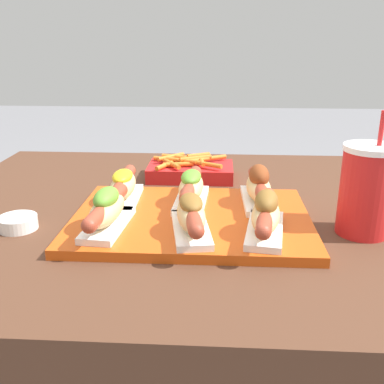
{
  "coord_description": "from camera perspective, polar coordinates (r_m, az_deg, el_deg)",
  "views": [
    {
      "loc": [
        0.0,
        -0.89,
        1.03
      ],
      "look_at": [
        -0.05,
        -0.07,
        0.75
      ],
      "focal_mm": 42.0,
      "sensor_mm": 36.0,
      "label": 1
    }
  ],
  "objects": [
    {
      "name": "patio_table",
      "position": [
        1.12,
        2.82,
        -18.61
      ],
      "size": [
        1.24,
        0.9,
        0.69
      ],
      "color": "#4C2D1E",
      "rests_on": "ground_plane"
    },
    {
      "name": "serving_tray",
      "position": [
        0.86,
        -0.08,
        -3.5
      ],
      "size": [
        0.45,
        0.33,
        0.02
      ],
      "color": "#CC4C14",
      "rests_on": "patio_table"
    },
    {
      "name": "hot_dog_0",
      "position": [
        0.81,
        -10.74,
        -2.21
      ],
      "size": [
        0.07,
        0.2,
        0.07
      ],
      "color": "white",
      "rests_on": "serving_tray"
    },
    {
      "name": "hot_dog_1",
      "position": [
        0.78,
        -0.13,
        -2.88
      ],
      "size": [
        0.08,
        0.2,
        0.07
      ],
      "color": "white",
      "rests_on": "serving_tray"
    },
    {
      "name": "hot_dog_2",
      "position": [
        0.78,
        9.34,
        -2.84
      ],
      "size": [
        0.08,
        0.2,
        0.08
      ],
      "color": "white",
      "rests_on": "serving_tray"
    },
    {
      "name": "hot_dog_3",
      "position": [
        0.93,
        -8.75,
        0.72
      ],
      "size": [
        0.06,
        0.2,
        0.07
      ],
      "color": "white",
      "rests_on": "serving_tray"
    },
    {
      "name": "hot_dog_4",
      "position": [
        0.91,
        -0.11,
        0.57
      ],
      "size": [
        0.07,
        0.2,
        0.07
      ],
      "color": "white",
      "rests_on": "serving_tray"
    },
    {
      "name": "hot_dog_5",
      "position": [
        0.92,
        8.44,
        0.67
      ],
      "size": [
        0.06,
        0.2,
        0.08
      ],
      "color": "white",
      "rests_on": "serving_tray"
    },
    {
      "name": "sauce_bowl",
      "position": [
        0.9,
        -21.23,
        -3.58
      ],
      "size": [
        0.07,
        0.07,
        0.02
      ],
      "color": "white",
      "rests_on": "patio_table"
    },
    {
      "name": "drink_cup",
      "position": [
        0.86,
        21.25,
        0.22
      ],
      "size": [
        0.1,
        0.1,
        0.22
      ],
      "color": "red",
      "rests_on": "patio_table"
    },
    {
      "name": "fries_basket",
      "position": [
        1.14,
        -0.25,
        2.79
      ],
      "size": [
        0.21,
        0.13,
        0.06
      ],
      "color": "red",
      "rests_on": "patio_table"
    }
  ]
}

